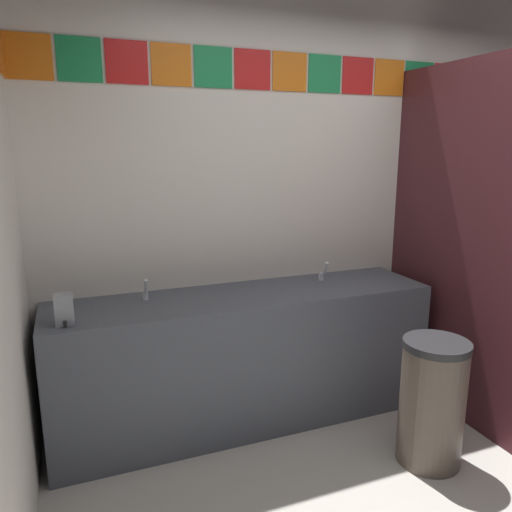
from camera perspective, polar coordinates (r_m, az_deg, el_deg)
wall_back at (r=3.37m, az=7.28°, el=7.82°), size 3.70×0.09×2.81m
vanity_counter at (r=3.08m, az=-1.23°, el=-11.66°), size 2.31×0.55×0.82m
faucet_left at (r=2.87m, az=-12.82°, el=-4.11°), size 0.04×0.10×0.14m
faucet_right at (r=3.23m, az=7.85°, el=-2.01°), size 0.04×0.10×0.14m
soap_dispenser at (r=2.60m, az=-21.55°, el=-5.85°), size 0.09×0.09×0.16m
toilet at (r=3.96m, az=24.72°, el=-9.04°), size 0.39×0.49×0.74m
trash_bin at (r=2.89m, az=19.90°, el=-15.76°), size 0.35×0.35×0.70m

